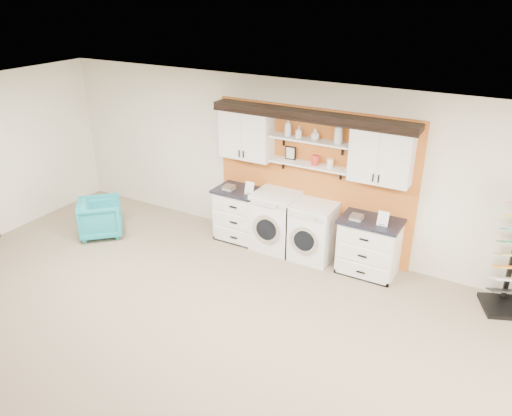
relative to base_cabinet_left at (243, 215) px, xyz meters
The scene contains 21 objects.
floor 3.84m from the base_cabinet_left, 72.76° to the right, with size 10.00×10.00×0.00m, color gray.
ceiling 4.47m from the base_cabinet_left, 72.76° to the right, with size 10.00×10.00×0.00m, color white.
wall_back 1.51m from the base_cabinet_left, 17.63° to the left, with size 10.00×10.00×0.00m, color silver.
accent_panel 1.39m from the base_cabinet_left, 16.00° to the left, with size 3.40×0.07×2.40m, color #BD6020.
upper_cabinet_left 1.42m from the base_cabinet_left, 90.00° to the left, with size 0.90×0.35×0.84m.
upper_cabinet_right 2.67m from the base_cabinet_left, ahead, with size 0.90×0.35×0.84m.
shelf_lower 1.56m from the base_cabinet_left, ahead, with size 1.32×0.28×0.03m, color white.
shelf_upper 1.86m from the base_cabinet_left, ahead, with size 1.32×0.28×0.03m, color white.
crown_molding 2.19m from the base_cabinet_left, ahead, with size 3.30×0.41×0.13m.
picture_frame 1.44m from the base_cabinet_left, 14.85° to the left, with size 0.18×0.02×0.22m.
canister_red 1.70m from the base_cabinet_left, ahead, with size 0.11×0.11×0.16m, color red.
canister_cream 1.88m from the base_cabinet_left, ahead, with size 0.10×0.10×0.14m, color silver.
base_cabinet_left is the anchor object (origin of this frame).
base_cabinet_right 2.26m from the base_cabinet_left, ahead, with size 0.92×0.66×0.90m.
washer 0.65m from the base_cabinet_left, ahead, with size 0.72×0.71×1.00m.
dryer 1.32m from the base_cabinet_left, ahead, with size 0.68×0.71×0.95m.
armchair 2.55m from the base_cabinet_left, 154.11° to the right, with size 0.71×0.73×0.66m, color teal.
soap_bottle_a 1.80m from the base_cabinet_left, 11.98° to the left, with size 0.11×0.11×0.29m, color silver.
soap_bottle_b 1.84m from the base_cabinet_left, ahead, with size 0.09×0.09×0.19m, color silver.
soap_bottle_c 1.99m from the base_cabinet_left, ahead, with size 0.14×0.14×0.18m, color silver.
soap_bottle_d 2.29m from the base_cabinet_left, ahead, with size 0.13×0.13×0.34m, color silver.
Camera 1 is at (2.93, -3.07, 4.17)m, focal length 35.00 mm.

